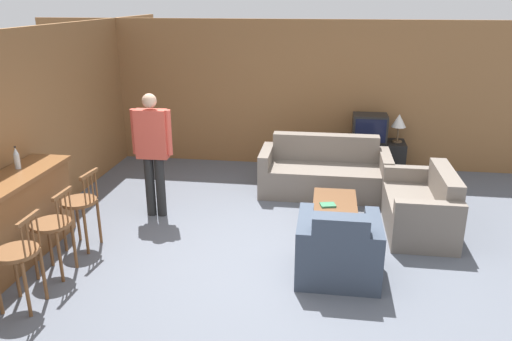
# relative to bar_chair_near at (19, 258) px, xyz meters

# --- Properties ---
(ground_plane) EXTENTS (24.00, 24.00, 0.00)m
(ground_plane) POSITION_rel_bar_chair_near_xyz_m (2.24, 1.23, -0.55)
(ground_plane) COLOR #565B66
(wall_back) EXTENTS (9.40, 0.08, 2.60)m
(wall_back) POSITION_rel_bar_chair_near_xyz_m (2.24, 4.97, 0.75)
(wall_back) COLOR olive
(wall_back) RESTS_ON ground_plane
(wall_left) EXTENTS (0.08, 8.75, 2.60)m
(wall_left) POSITION_rel_bar_chair_near_xyz_m (-0.96, 2.60, 0.75)
(wall_left) COLOR olive
(wall_left) RESTS_ON ground_plane
(bar_counter) EXTENTS (0.55, 2.34, 1.01)m
(bar_counter) POSITION_rel_bar_chair_near_xyz_m (-0.62, 0.66, -0.04)
(bar_counter) COLOR brown
(bar_counter) RESTS_ON ground_plane
(bar_chair_near) EXTENTS (0.43, 0.43, 1.00)m
(bar_chair_near) POSITION_rel_bar_chair_near_xyz_m (0.00, 0.00, 0.00)
(bar_chair_near) COLOR brown
(bar_chair_near) RESTS_ON ground_plane
(bar_chair_mid) EXTENTS (0.44, 0.44, 1.00)m
(bar_chair_mid) POSITION_rel_bar_chair_near_xyz_m (-0.00, 0.64, 0.00)
(bar_chair_mid) COLOR brown
(bar_chair_mid) RESTS_ON ground_plane
(bar_chair_far) EXTENTS (0.47, 0.47, 1.00)m
(bar_chair_far) POSITION_rel_bar_chair_near_xyz_m (-0.00, 1.28, 0.00)
(bar_chair_far) COLOR brown
(bar_chair_far) RESTS_ON ground_plane
(couch_far) EXTENTS (2.00, 0.89, 0.88)m
(couch_far) POSITION_rel_bar_chair_near_xyz_m (2.92, 3.57, -0.24)
(couch_far) COLOR #70665B
(couch_far) RESTS_ON ground_plane
(armchair_near) EXTENTS (0.90, 0.85, 0.86)m
(armchair_near) POSITION_rel_bar_chair_near_xyz_m (3.11, 1.03, -0.23)
(armchair_near) COLOR #384251
(armchair_near) RESTS_ON ground_plane
(loveseat_right) EXTENTS (0.82, 1.46, 0.84)m
(loveseat_right) POSITION_rel_bar_chair_near_xyz_m (4.22, 2.38, -0.24)
(loveseat_right) COLOR #70665B
(loveseat_right) RESTS_ON ground_plane
(coffee_table) EXTENTS (0.58, 0.93, 0.37)m
(coffee_table) POSITION_rel_bar_chair_near_xyz_m (3.08, 2.34, -0.24)
(coffee_table) COLOR brown
(coffee_table) RESTS_ON ground_plane
(tv_unit) EXTENTS (1.25, 0.52, 0.59)m
(tv_unit) POSITION_rel_bar_chair_near_xyz_m (3.66, 4.59, -0.26)
(tv_unit) COLOR black
(tv_unit) RESTS_ON ground_plane
(tv) EXTENTS (0.58, 0.44, 0.47)m
(tv) POSITION_rel_bar_chair_near_xyz_m (3.66, 4.59, 0.27)
(tv) COLOR black
(tv) RESTS_ON tv_unit
(bottle) EXTENTS (0.07, 0.07, 0.28)m
(bottle) POSITION_rel_bar_chair_near_xyz_m (-0.72, 1.25, 0.59)
(bottle) COLOR silver
(bottle) RESTS_ON bar_counter
(book_on_table) EXTENTS (0.22, 0.19, 0.03)m
(book_on_table) POSITION_rel_bar_chair_near_xyz_m (2.98, 2.15, -0.17)
(book_on_table) COLOR #33704C
(book_on_table) RESTS_ON coffee_table
(table_lamp) EXTENTS (0.25, 0.25, 0.49)m
(table_lamp) POSITION_rel_bar_chair_near_xyz_m (4.14, 4.59, 0.40)
(table_lamp) COLOR brown
(table_lamp) RESTS_ON tv_unit
(person_by_window) EXTENTS (0.56, 0.20, 1.75)m
(person_by_window) POSITION_rel_bar_chair_near_xyz_m (0.57, 2.35, 0.44)
(person_by_window) COLOR black
(person_by_window) RESTS_ON ground_plane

